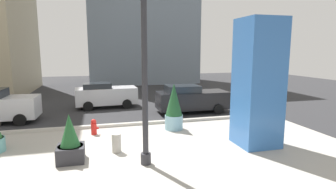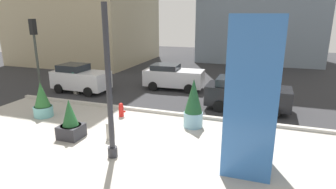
% 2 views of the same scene
% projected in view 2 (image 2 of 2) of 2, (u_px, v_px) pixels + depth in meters
% --- Properties ---
extents(ground_plane, '(60.00, 60.00, 0.00)m').
position_uv_depth(ground_plane, '(162.00, 108.00, 16.18)').
color(ground_plane, '#2D2D30').
extents(plaza_pavement, '(18.00, 10.00, 0.02)m').
position_uv_depth(plaza_pavement, '(108.00, 156.00, 10.73)').
color(plaza_pavement, '#ADA89E').
rests_on(plaza_pavement, ground_plane).
extents(curb_strip, '(18.00, 0.24, 0.16)m').
position_uv_depth(curb_strip, '(157.00, 112.00, 15.36)').
color(curb_strip, '#B7B2A8').
rests_on(curb_strip, ground_plane).
extents(lamp_post, '(0.44, 0.44, 5.89)m').
position_uv_depth(lamp_post, '(109.00, 83.00, 9.90)').
color(lamp_post, '#2D2D33').
rests_on(lamp_post, ground_plane).
extents(art_pillar_blue, '(1.58, 1.58, 5.20)m').
position_uv_depth(art_pillar_blue, '(252.00, 97.00, 9.18)').
color(art_pillar_blue, '#3870BC').
rests_on(art_pillar_blue, ground_plane).
extents(potted_plant_mid_plaza, '(0.93, 0.93, 1.74)m').
position_uv_depth(potted_plant_mid_plaza, '(70.00, 122.00, 12.11)').
color(potted_plant_mid_plaza, '#2D2D33').
rests_on(potted_plant_mid_plaza, ground_plane).
extents(potted_plant_near_right, '(0.97, 0.97, 1.84)m').
position_uv_depth(potted_plant_near_right, '(42.00, 101.00, 14.63)').
color(potted_plant_near_right, '#6BB2B2').
rests_on(potted_plant_near_right, ground_plane).
extents(potted_plant_near_left, '(0.90, 0.90, 2.34)m').
position_uv_depth(potted_plant_near_left, '(193.00, 104.00, 13.20)').
color(potted_plant_near_left, '#7AA8B7').
rests_on(potted_plant_near_left, ground_plane).
extents(fire_hydrant, '(0.36, 0.26, 0.75)m').
position_uv_depth(fire_hydrant, '(121.00, 110.00, 14.74)').
color(fire_hydrant, red).
rests_on(fire_hydrant, ground_plane).
extents(concrete_bollard, '(0.36, 0.36, 0.75)m').
position_uv_depth(concrete_bollard, '(110.00, 131.00, 12.13)').
color(concrete_bollard, '#B2ADA3').
rests_on(concrete_bollard, ground_plane).
extents(traffic_light_far_side, '(0.28, 0.42, 4.91)m').
position_uv_depth(traffic_light_far_side, '(36.00, 47.00, 16.72)').
color(traffic_light_far_side, '#333833').
rests_on(traffic_light_far_side, ground_plane).
extents(car_curb_west, '(4.21, 2.13, 1.75)m').
position_uv_depth(car_curb_west, '(173.00, 77.00, 20.08)').
color(car_curb_west, silver).
rests_on(car_curb_west, ground_plane).
extents(car_intersection, '(4.55, 2.11, 1.77)m').
position_uv_depth(car_intersection, '(246.00, 94.00, 15.71)').
color(car_intersection, black).
rests_on(car_intersection, ground_plane).
extents(car_passing_lane, '(3.91, 2.12, 1.88)m').
position_uv_depth(car_passing_lane, '(80.00, 78.00, 19.37)').
color(car_passing_lane, silver).
rests_on(car_passing_lane, ground_plane).
extents(pedestrian_by_curb, '(0.42, 0.42, 1.73)m').
position_uv_depth(pedestrian_by_curb, '(75.00, 80.00, 18.77)').
color(pedestrian_by_curb, '#B2AD9E').
rests_on(pedestrian_by_curb, ground_plane).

